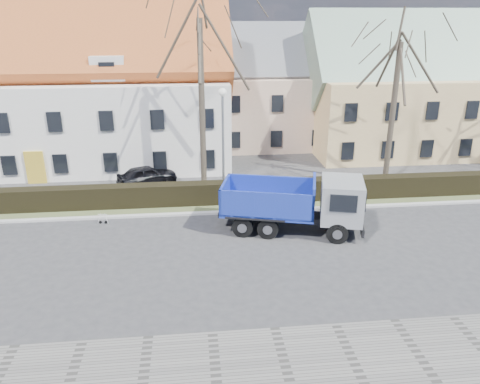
{
  "coord_description": "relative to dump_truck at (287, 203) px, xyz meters",
  "views": [
    {
      "loc": [
        -2.7,
        -19.65,
        10.53
      ],
      "look_at": [
        -0.21,
        3.68,
        1.6
      ],
      "focal_mm": 35.0,
      "sensor_mm": 36.0,
      "label": 1
    }
  ],
  "objects": [
    {
      "name": "grass_strip",
      "position": [
        -2.04,
        4.12,
        -1.44
      ],
      "size": [
        80.0,
        3.0,
        0.1
      ],
      "primitive_type": "cube",
      "color": "#4A5630",
      "rests_on": "ground"
    },
    {
      "name": "hedge",
      "position": [
        -2.04,
        3.92,
        -0.84
      ],
      "size": [
        60.0,
        0.9,
        1.3
      ],
      "primitive_type": "cube",
      "color": "black",
      "rests_on": "ground"
    },
    {
      "name": "sidewalk_near",
      "position": [
        -2.04,
        -10.58,
        -1.45
      ],
      "size": [
        80.0,
        5.0,
        0.08
      ],
      "primitive_type": "cube",
      "color": "slate",
      "rests_on": "ground"
    },
    {
      "name": "tree_1",
      "position": [
        -4.04,
        6.42,
        4.84
      ],
      "size": [
        9.2,
        9.2,
        12.65
      ],
      "primitive_type": null,
      "color": "#3C342A",
      "rests_on": "ground"
    },
    {
      "name": "building_white",
      "position": [
        -15.04,
        13.92,
        3.26
      ],
      "size": [
        26.8,
        10.8,
        9.5
      ],
      "primitive_type": null,
      "color": "silver",
      "rests_on": "ground"
    },
    {
      "name": "tree_2",
      "position": [
        7.96,
        6.42,
        4.01
      ],
      "size": [
        8.0,
        8.0,
        11.0
      ],
      "primitive_type": null,
      "color": "#3C342A",
      "rests_on": "ground"
    },
    {
      "name": "streetlight",
      "position": [
        -2.89,
        4.92,
        1.87
      ],
      "size": [
        0.53,
        0.53,
        6.73
      ],
      "primitive_type": null,
      "color": "gray",
      "rests_on": "ground"
    },
    {
      "name": "dump_truck",
      "position": [
        0.0,
        0.0,
        0.0
      ],
      "size": [
        7.9,
        4.59,
        2.98
      ],
      "primitive_type": null,
      "rotation": [
        0.0,
        0.0,
        -0.26
      ],
      "color": "navy",
      "rests_on": "ground"
    },
    {
      "name": "cart_frame",
      "position": [
        -9.82,
        1.83,
        -1.17
      ],
      "size": [
        0.73,
        0.48,
        0.63
      ],
      "primitive_type": null,
      "rotation": [
        0.0,
        0.0,
        -0.12
      ],
      "color": "silver",
      "rests_on": "ground"
    },
    {
      "name": "ground",
      "position": [
        -2.04,
        -2.08,
        -1.49
      ],
      "size": [
        120.0,
        120.0,
        0.0
      ],
      "primitive_type": "plane",
      "color": "#343436"
    },
    {
      "name": "building_yellow",
      "position": [
        13.96,
        14.92,
        2.76
      ],
      "size": [
        18.8,
        10.8,
        8.5
      ],
      "primitive_type": null,
      "color": "#DEBA7A",
      "rests_on": "ground"
    },
    {
      "name": "curb_far",
      "position": [
        -2.04,
        2.52,
        -1.43
      ],
      "size": [
        80.0,
        0.3,
        0.12
      ],
      "primitive_type": "cube",
      "color": "#AFAEAC",
      "rests_on": "ground"
    },
    {
      "name": "building_pink",
      "position": [
        1.96,
        17.92,
        2.51
      ],
      "size": [
        10.8,
        8.8,
        8.0
      ],
      "primitive_type": null,
      "color": "#D0AC93",
      "rests_on": "ground"
    },
    {
      "name": "parked_car_a",
      "position": [
        -7.73,
        7.76,
        -0.83
      ],
      "size": [
        4.17,
        2.99,
        1.32
      ],
      "primitive_type": "imported",
      "rotation": [
        0.0,
        0.0,
        1.99
      ],
      "color": "black",
      "rests_on": "ground"
    }
  ]
}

